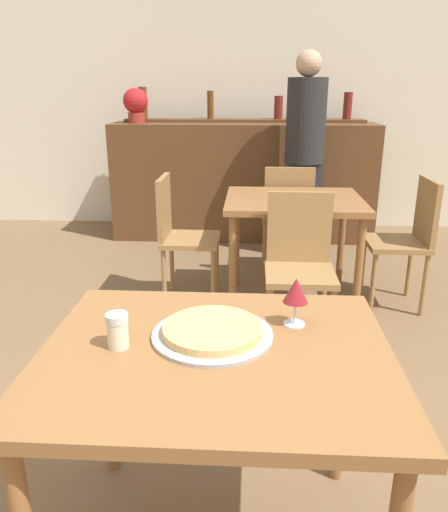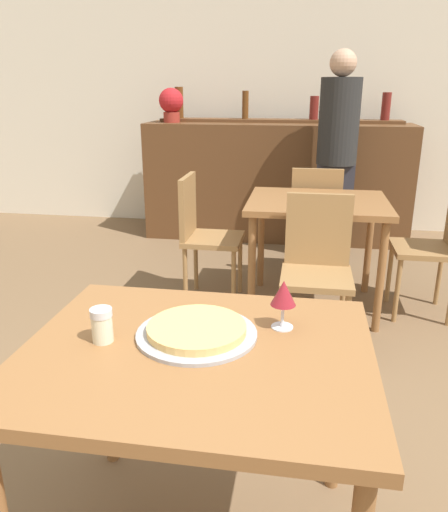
{
  "view_description": "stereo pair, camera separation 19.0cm",
  "coord_description": "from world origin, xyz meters",
  "views": [
    {
      "loc": [
        0.1,
        -1.28,
        1.49
      ],
      "look_at": [
        -0.01,
        0.55,
        0.86
      ],
      "focal_mm": 35.0,
      "sensor_mm": 36.0,
      "label": 1
    },
    {
      "loc": [
        0.29,
        -1.26,
        1.49
      ],
      "look_at": [
        -0.01,
        0.55,
        0.86
      ],
      "focal_mm": 35.0,
      "sensor_mm": 36.0,
      "label": 2
    }
  ],
  "objects": [
    {
      "name": "wine_glass",
      "position": [
        0.24,
        0.18,
        0.88
      ],
      "size": [
        0.08,
        0.08,
        0.16
      ],
      "color": "silver",
      "rests_on": "dining_table_near"
    },
    {
      "name": "wall_back",
      "position": [
        0.0,
        4.27,
        1.4
      ],
      "size": [
        8.0,
        0.05,
        2.8
      ],
      "color": "silver",
      "rests_on": "ground_plane"
    },
    {
      "name": "dining_table_near",
      "position": [
        0.0,
        0.0,
        0.68
      ],
      "size": [
        1.02,
        0.84,
        0.76
      ],
      "color": "brown",
      "rests_on": "ground_plane"
    },
    {
      "name": "person_standing",
      "position": [
        0.55,
        3.18,
        0.97
      ],
      "size": [
        0.34,
        0.34,
        1.78
      ],
      "color": "#2D2D38",
      "rests_on": "ground_plane"
    },
    {
      "name": "bar_counter",
      "position": [
        0.0,
        3.76,
        0.57
      ],
      "size": [
        2.6,
        0.56,
        1.15
      ],
      "color": "brown",
      "rests_on": "ground_plane"
    },
    {
      "name": "chair_far_side_front",
      "position": [
        0.38,
        1.5,
        0.53
      ],
      "size": [
        0.4,
        0.4,
        0.91
      ],
      "color": "olive",
      "rests_on": "ground_plane"
    },
    {
      "name": "pizza_tray",
      "position": [
        -0.02,
        0.08,
        0.78
      ],
      "size": [
        0.37,
        0.37,
        0.04
      ],
      "color": "#A3A3A8",
      "rests_on": "dining_table_near"
    },
    {
      "name": "dining_table_far",
      "position": [
        0.38,
        2.07,
        0.67
      ],
      "size": [
        0.92,
        0.78,
        0.77
      ],
      "color": "brown",
      "rests_on": "ground_plane"
    },
    {
      "name": "chair_far_side_back",
      "position": [
        0.38,
        2.63,
        0.53
      ],
      "size": [
        0.4,
        0.4,
        0.91
      ],
      "rotation": [
        0.0,
        0.0,
        3.14
      ],
      "color": "olive",
      "rests_on": "ground_plane"
    },
    {
      "name": "chair_far_side_right",
      "position": [
        1.17,
        2.07,
        0.53
      ],
      "size": [
        0.4,
        0.4,
        0.91
      ],
      "rotation": [
        0.0,
        0.0,
        -1.57
      ],
      "color": "olive",
      "rests_on": "ground_plane"
    },
    {
      "name": "bar_back_shelf",
      "position": [
        -0.0,
        3.9,
        1.2
      ],
      "size": [
        2.39,
        0.24,
        0.34
      ],
      "color": "brown",
      "rests_on": "bar_counter"
    },
    {
      "name": "chair_far_side_left",
      "position": [
        -0.41,
        2.07,
        0.53
      ],
      "size": [
        0.4,
        0.4,
        0.91
      ],
      "rotation": [
        0.0,
        0.0,
        1.57
      ],
      "color": "olive",
      "rests_on": "ground_plane"
    },
    {
      "name": "potted_plant",
      "position": [
        -1.05,
        3.71,
        1.33
      ],
      "size": [
        0.24,
        0.24,
        0.33
      ],
      "color": "maroon",
      "rests_on": "bar_counter"
    },
    {
      "name": "cheese_shaker",
      "position": [
        -0.29,
        0.0,
        0.82
      ],
      "size": [
        0.07,
        0.07,
        0.11
      ],
      "color": "beige",
      "rests_on": "dining_table_near"
    }
  ]
}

